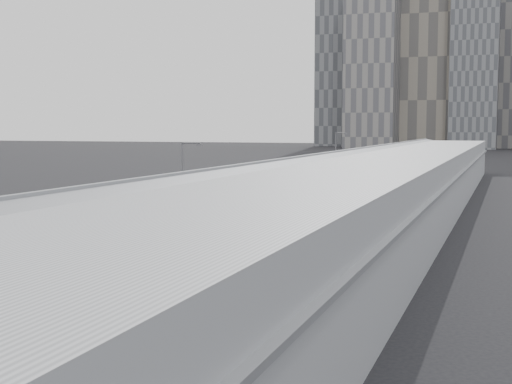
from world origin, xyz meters
The scene contains 23 objects.
sidewalk centered at (9.00, 55.00, 0.06)m, with size 10.00×170.00×0.12m, color gray.
lane_line centered at (-1.50, 55.00, 0.01)m, with size 0.12×160.00×0.02m, color gold.
depot centered at (12.99, 55.00, 3.51)m, with size 12.45×160.40×7.20m.
skyline centered at (-2.90, 324.16, 50.85)m, with size 145.00×64.00×120.00m.
bus_0 centered at (2.19, 7.30, 1.49)m, with size 2.96×12.18×3.53m.
bus_1 centered at (2.53, 20.96, 1.53)m, with size 3.39×12.57×3.63m.
bus_2 centered at (2.55, 32.69, 1.70)m, with size 3.77×13.97×4.03m.
bus_3 centered at (2.58, 47.80, 1.63)m, with size 3.17×13.27×3.85m.
bus_4 centered at (1.84, 60.48, 1.55)m, with size 2.81×12.56×3.66m.
bus_5 centered at (2.73, 74.26, 1.71)m, with size 3.08×13.89×4.06m.
bus_6 centered at (2.76, 89.24, 1.65)m, with size 3.96×13.59×3.91m.
bus_7 centered at (2.03, 102.17, 1.48)m, with size 3.16×12.15×3.52m.
bus_8 centered at (2.34, 117.04, 1.64)m, with size 3.22×13.36×3.88m.
bus_9 centered at (2.80, 133.83, 1.61)m, with size 3.51×13.23×3.83m.
bus_10 centered at (1.99, 144.70, 1.48)m, with size 3.29×12.17×3.52m.
tree_0 centered at (5.84, 7.49, 3.51)m, with size 1.92×1.92×4.50m.
tree_1 centered at (6.12, 28.79, 3.08)m, with size 1.36×1.36×3.82m.
tree_2 centered at (6.15, 54.35, 3.18)m, with size 1.29×1.29×3.90m.
tree_3 centered at (5.65, 76.24, 3.74)m, with size 2.30×2.30×4.91m.
street_lamp_near centered at (-3.79, 39.37, 4.82)m, with size 2.04×0.22×8.29m.
street_lamp_far centered at (-4.06, 100.47, 5.04)m, with size 2.04×0.22×8.71m.
shipping_container centered at (-4.41, 107.24, 1.45)m, with size 2.12×5.91×2.91m, color #113819.
suv centered at (-3.93, 126.19, 0.83)m, with size 2.74×5.95×1.65m, color black.
Camera 1 is at (23.98, -18.94, 9.63)m, focal length 50.00 mm.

